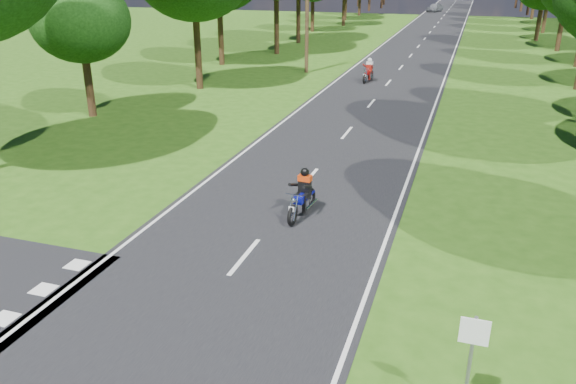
% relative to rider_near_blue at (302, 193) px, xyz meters
% --- Properties ---
extents(ground, '(160.00, 160.00, 0.00)m').
position_rel_rider_near_blue_xyz_m(ground, '(-0.66, -4.89, -0.74)').
color(ground, '#284F12').
rests_on(ground, ground).
extents(main_road, '(7.00, 140.00, 0.02)m').
position_rel_rider_near_blue_xyz_m(main_road, '(-0.66, 45.11, -0.73)').
color(main_road, black).
rests_on(main_road, ground).
extents(road_markings, '(7.40, 140.00, 0.01)m').
position_rel_rider_near_blue_xyz_m(road_markings, '(-0.80, 43.24, -0.72)').
color(road_markings, silver).
rests_on(road_markings, main_road).
extents(telegraph_pole, '(1.20, 0.26, 8.00)m').
position_rel_rider_near_blue_xyz_m(telegraph_pole, '(-6.66, 23.11, 3.33)').
color(telegraph_pole, '#382616').
rests_on(telegraph_pole, ground).
extents(road_sign, '(0.45, 0.07, 2.00)m').
position_rel_rider_near_blue_xyz_m(road_sign, '(4.84, -6.90, 0.60)').
color(road_sign, slate).
rests_on(road_sign, ground).
extents(rider_near_blue, '(0.74, 1.79, 1.45)m').
position_rel_rider_near_blue_xyz_m(rider_near_blue, '(0.00, 0.00, 0.00)').
color(rider_near_blue, '#0D1293').
rests_on(rider_near_blue, main_road).
extents(rider_far_red, '(0.77, 1.83, 1.49)m').
position_rel_rider_near_blue_xyz_m(rider_far_red, '(-1.96, 21.02, 0.02)').
color(rider_far_red, '#9F0D0C').
rests_on(rider_far_red, main_road).
extents(distant_car, '(2.75, 4.16, 1.32)m').
position_rel_rider_near_blue_xyz_m(distant_car, '(-2.55, 81.11, -0.07)').
color(distant_car, '#A5A8AC').
rests_on(distant_car, main_road).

